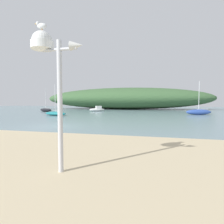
% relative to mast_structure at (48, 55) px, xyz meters
% --- Properties ---
extents(ground_plane, '(120.00, 120.00, 0.00)m').
position_rel_mast_structure_xyz_m(ground_plane, '(-5.07, 8.51, -3.01)').
color(ground_plane, gray).
extents(distant_hill, '(42.70, 12.53, 5.43)m').
position_rel_mast_structure_xyz_m(distant_hill, '(-5.39, 42.09, -0.29)').
color(distant_hill, '#3D6038').
rests_on(distant_hill, ground).
extents(mast_structure, '(1.31, 0.53, 3.39)m').
position_rel_mast_structure_xyz_m(mast_structure, '(0.00, 0.00, 0.00)').
color(mast_structure, silver).
rests_on(mast_structure, beach_sand).
extents(seagull_on_radar, '(0.32, 0.12, 0.23)m').
position_rel_mast_structure_xyz_m(seagull_on_radar, '(-0.17, -0.00, 0.72)').
color(seagull_on_radar, orange).
rests_on(seagull_on_radar, mast_structure).
extents(sailboat_by_sandbar, '(3.74, 1.78, 4.85)m').
position_rel_mast_structure_xyz_m(sailboat_by_sandbar, '(8.50, 24.62, -2.59)').
color(sailboat_by_sandbar, '#2D4C9E').
rests_on(sailboat_by_sandbar, ground).
extents(sailboat_west_reach, '(4.24, 3.57, 4.46)m').
position_rel_mast_structure_xyz_m(sailboat_west_reach, '(-18.32, 27.20, -2.69)').
color(sailboat_west_reach, black).
rests_on(sailboat_west_reach, ground).
extents(motorboat_off_point, '(3.15, 2.56, 1.05)m').
position_rel_mast_structure_xyz_m(motorboat_off_point, '(-8.84, 30.35, -2.60)').
color(motorboat_off_point, white).
rests_on(motorboat_off_point, ground).
extents(sailboat_outer_mooring, '(4.06, 2.48, 4.26)m').
position_rel_mast_structure_xyz_m(sailboat_outer_mooring, '(-10.98, 18.47, -2.71)').
color(sailboat_outer_mooring, teal).
rests_on(sailboat_outer_mooring, ground).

